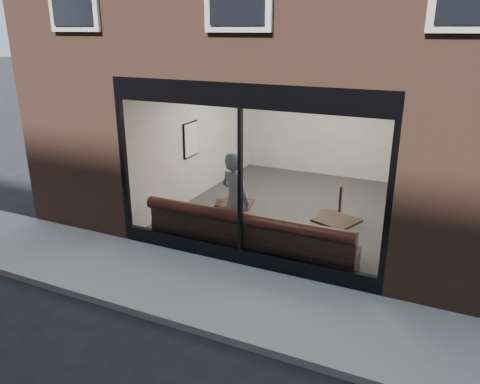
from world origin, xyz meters
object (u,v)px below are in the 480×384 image
at_px(cafe_table_right, 337,221).
at_px(cafe_chair_left, 225,203).
at_px(person, 235,201).
at_px(cafe_table_left, 237,204).
at_px(banquette, 249,243).
at_px(cafe_chair_right, 330,214).

relative_size(cafe_table_right, cafe_chair_left, 1.53).
bearing_deg(person, cafe_chair_left, -32.72).
bearing_deg(person, cafe_table_left, -45.91).
height_order(person, cafe_chair_left, person).
relative_size(person, cafe_table_left, 3.22).
bearing_deg(banquette, cafe_table_left, 133.31).
distance_m(banquette, cafe_chair_left, 2.16).
relative_size(cafe_table_right, cafe_chair_right, 1.52).
xyz_separation_m(person, cafe_table_left, (-0.13, 0.35, -0.21)).
relative_size(banquette, cafe_chair_left, 9.07).
bearing_deg(cafe_table_left, cafe_chair_right, 44.25).
height_order(cafe_table_left, cafe_table_right, cafe_table_right).
xyz_separation_m(cafe_table_left, cafe_chair_right, (1.51, 1.47, -0.50)).
bearing_deg(cafe_chair_left, person, 102.51).
height_order(cafe_chair_left, cafe_chair_right, same).
bearing_deg(cafe_chair_left, cafe_table_left, 105.98).
distance_m(person, cafe_chair_right, 2.40).
distance_m(cafe_table_right, cafe_chair_right, 1.63).
bearing_deg(person, banquette, 176.71).
distance_m(cafe_table_left, cafe_table_right, 1.99).
bearing_deg(person, cafe_table_right, -145.47).
bearing_deg(cafe_table_left, banquette, -46.69).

